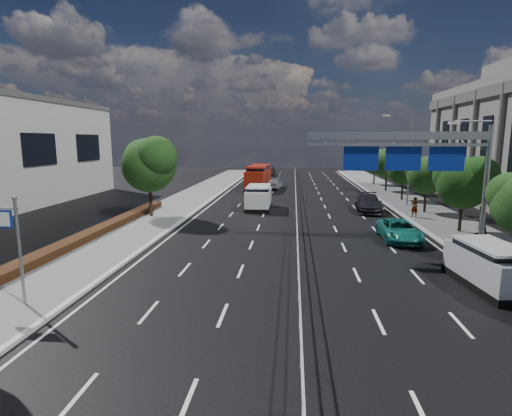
{
  "coord_description": "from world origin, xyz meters",
  "views": [
    {
      "loc": [
        -0.3,
        -13.62,
        6.35
      ],
      "look_at": [
        -2.45,
        9.47,
        2.4
      ],
      "focal_mm": 28.0,
      "sensor_mm": 36.0,
      "label": 1
    }
  ],
  "objects_px": {
    "overhead_gantry": "(417,153)",
    "white_minivan": "(259,197)",
    "red_bus": "(259,176)",
    "parked_car_teal": "(399,230)",
    "silver_minivan": "(490,266)",
    "parked_car_dark": "(369,203)",
    "near_car_dark": "(269,171)",
    "pedestrian_b": "(481,220)",
    "toilet_sign": "(6,232)",
    "pedestrian_a": "(414,207)",
    "near_car_silver": "(274,183)"
  },
  "relations": [
    {
      "from": "pedestrian_a",
      "to": "parked_car_teal",
      "type": "bearing_deg",
      "value": 57.81
    },
    {
      "from": "white_minivan",
      "to": "silver_minivan",
      "type": "distance_m",
      "value": 22.44
    },
    {
      "from": "overhead_gantry",
      "to": "pedestrian_a",
      "type": "relative_size",
      "value": 6.22
    },
    {
      "from": "red_bus",
      "to": "parked_car_teal",
      "type": "bearing_deg",
      "value": -64.98
    },
    {
      "from": "pedestrian_a",
      "to": "near_car_dark",
      "type": "bearing_deg",
      "value": -79.93
    },
    {
      "from": "silver_minivan",
      "to": "pedestrian_b",
      "type": "bearing_deg",
      "value": 62.14
    },
    {
      "from": "overhead_gantry",
      "to": "parked_car_teal",
      "type": "xyz_separation_m",
      "value": [
        -0.24,
        1.95,
        -4.95
      ]
    },
    {
      "from": "overhead_gantry",
      "to": "pedestrian_a",
      "type": "height_order",
      "value": "overhead_gantry"
    },
    {
      "from": "white_minivan",
      "to": "red_bus",
      "type": "bearing_deg",
      "value": 94.4
    },
    {
      "from": "silver_minivan",
      "to": "pedestrian_a",
      "type": "relative_size",
      "value": 2.92
    },
    {
      "from": "near_car_silver",
      "to": "pedestrian_b",
      "type": "height_order",
      "value": "pedestrian_b"
    },
    {
      "from": "pedestrian_b",
      "to": "overhead_gantry",
      "type": "bearing_deg",
      "value": 33.75
    },
    {
      "from": "near_car_silver",
      "to": "near_car_dark",
      "type": "distance_m",
      "value": 20.36
    },
    {
      "from": "white_minivan",
      "to": "parked_car_teal",
      "type": "xyz_separation_m",
      "value": [
        9.98,
        -11.04,
        -0.42
      ]
    },
    {
      "from": "silver_minivan",
      "to": "white_minivan",
      "type": "bearing_deg",
      "value": 115.59
    },
    {
      "from": "near_car_dark",
      "to": "pedestrian_b",
      "type": "bearing_deg",
      "value": 117.7
    },
    {
      "from": "toilet_sign",
      "to": "parked_car_teal",
      "type": "bearing_deg",
      "value": 34.51
    },
    {
      "from": "toilet_sign",
      "to": "pedestrian_a",
      "type": "relative_size",
      "value": 2.64
    },
    {
      "from": "near_car_dark",
      "to": "parked_car_teal",
      "type": "height_order",
      "value": "near_car_dark"
    },
    {
      "from": "overhead_gantry",
      "to": "silver_minivan",
      "type": "xyz_separation_m",
      "value": [
        1.56,
        -6.11,
        -4.66
      ]
    },
    {
      "from": "red_bus",
      "to": "parked_car_dark",
      "type": "distance_m",
      "value": 20.32
    },
    {
      "from": "parked_car_teal",
      "to": "red_bus",
      "type": "bearing_deg",
      "value": 113.25
    },
    {
      "from": "red_bus",
      "to": "toilet_sign",
      "type": "bearing_deg",
      "value": -96.39
    },
    {
      "from": "silver_minivan",
      "to": "near_car_silver",
      "type": "bearing_deg",
      "value": 101.48
    },
    {
      "from": "pedestrian_b",
      "to": "near_car_dark",
      "type": "bearing_deg",
      "value": -69.85
    },
    {
      "from": "silver_minivan",
      "to": "parked_car_dark",
      "type": "distance_m",
      "value": 18.66
    },
    {
      "from": "toilet_sign",
      "to": "silver_minivan",
      "type": "bearing_deg",
      "value": 11.58
    },
    {
      "from": "pedestrian_b",
      "to": "toilet_sign",
      "type": "bearing_deg",
      "value": 30.36
    },
    {
      "from": "silver_minivan",
      "to": "toilet_sign",
      "type": "bearing_deg",
      "value": -174.5
    },
    {
      "from": "near_car_silver",
      "to": "near_car_dark",
      "type": "height_order",
      "value": "near_car_dark"
    },
    {
      "from": "white_minivan",
      "to": "parked_car_dark",
      "type": "relative_size",
      "value": 0.97
    },
    {
      "from": "toilet_sign",
      "to": "silver_minivan",
      "type": "relative_size",
      "value": 0.9
    },
    {
      "from": "red_bus",
      "to": "pedestrian_a",
      "type": "xyz_separation_m",
      "value": [
        14.49,
        -19.79,
        -0.64
      ]
    },
    {
      "from": "red_bus",
      "to": "near_car_silver",
      "type": "relative_size",
      "value": 2.44
    },
    {
      "from": "red_bus",
      "to": "pedestrian_b",
      "type": "xyz_separation_m",
      "value": [
        17.12,
        -25.55,
        -0.51
      ]
    },
    {
      "from": "toilet_sign",
      "to": "pedestrian_a",
      "type": "xyz_separation_m",
      "value": [
        20.55,
        19.53,
        -1.98
      ]
    },
    {
      "from": "white_minivan",
      "to": "pedestrian_a",
      "type": "bearing_deg",
      "value": -15.57
    },
    {
      "from": "near_car_silver",
      "to": "parked_car_teal",
      "type": "xyz_separation_m",
      "value": [
        9.26,
        -26.91,
        -0.07
      ]
    },
    {
      "from": "toilet_sign",
      "to": "parked_car_dark",
      "type": "xyz_separation_m",
      "value": [
        17.45,
        22.52,
        -2.18
      ]
    },
    {
      "from": "red_bus",
      "to": "parked_car_teal",
      "type": "relative_size",
      "value": 2.18
    },
    {
      "from": "parked_car_teal",
      "to": "near_car_silver",
      "type": "bearing_deg",
      "value": 109.6
    },
    {
      "from": "near_car_dark",
      "to": "parked_car_teal",
      "type": "bearing_deg",
      "value": 110.62
    },
    {
      "from": "overhead_gantry",
      "to": "white_minivan",
      "type": "bearing_deg",
      "value": 128.2
    },
    {
      "from": "parked_car_dark",
      "to": "pedestrian_a",
      "type": "height_order",
      "value": "pedestrian_a"
    },
    {
      "from": "white_minivan",
      "to": "silver_minivan",
      "type": "xyz_separation_m",
      "value": [
        11.78,
        -19.09,
        -0.14
      ]
    },
    {
      "from": "white_minivan",
      "to": "near_car_dark",
      "type": "bearing_deg",
      "value": 91.44
    },
    {
      "from": "near_car_dark",
      "to": "parked_car_dark",
      "type": "distance_m",
      "value": 38.34
    },
    {
      "from": "overhead_gantry",
      "to": "parked_car_teal",
      "type": "distance_m",
      "value": 5.32
    },
    {
      "from": "silver_minivan",
      "to": "pedestrian_a",
      "type": "bearing_deg",
      "value": 79.16
    },
    {
      "from": "white_minivan",
      "to": "parked_car_teal",
      "type": "height_order",
      "value": "white_minivan"
    }
  ]
}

